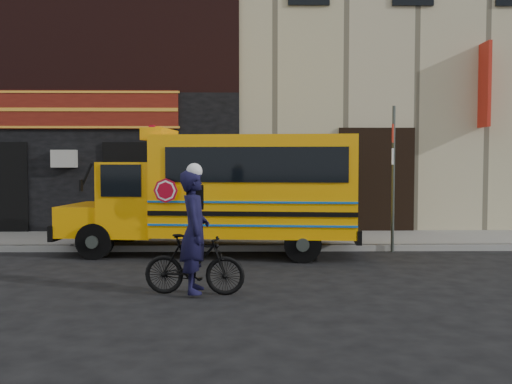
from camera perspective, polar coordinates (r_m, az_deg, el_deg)
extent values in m
plane|color=black|center=(11.31, -2.04, -7.96)|extent=(120.00, 120.00, 0.00)
cube|color=gray|center=(13.85, -1.83, -5.61)|extent=(40.00, 0.20, 0.15)
cube|color=gray|center=(15.34, -1.74, -4.77)|extent=(40.00, 3.00, 0.15)
cube|color=#B8AD8A|center=(21.97, -1.52, 13.49)|extent=(20.00, 10.00, 12.00)
cube|color=black|center=(17.45, -18.35, 2.85)|extent=(10.00, 0.30, 4.00)
cube|color=black|center=(17.79, -18.55, 14.19)|extent=(10.00, 0.28, 3.00)
cube|color=#5F150D|center=(17.35, -18.61, 7.81)|extent=(6.50, 0.12, 1.10)
cube|color=black|center=(17.94, -23.95, 0.35)|extent=(1.30, 0.10, 2.50)
cube|color=black|center=(16.86, -12.62, 0.38)|extent=(1.30, 0.10, 2.50)
cube|color=red|center=(17.74, 21.90, 9.91)|extent=(0.10, 0.70, 2.40)
cylinder|color=black|center=(13.16, -15.83, -4.76)|extent=(0.83, 0.36, 0.80)
cylinder|color=black|center=(14.93, -13.21, -3.81)|extent=(0.83, 0.36, 0.80)
cylinder|color=black|center=(12.29, 4.71, -5.19)|extent=(0.83, 0.36, 0.80)
cylinder|color=black|center=(14.18, 4.78, -4.10)|extent=(0.83, 0.36, 0.80)
cube|color=#FCA205|center=(14.15, -16.17, -2.59)|extent=(1.21, 2.10, 0.70)
cube|color=black|center=(14.39, -18.20, -3.53)|extent=(0.34, 2.05, 0.35)
cube|color=#FCA205|center=(13.75, -11.93, -0.61)|extent=(1.42, 2.22, 1.70)
cube|color=black|center=(13.91, -14.19, 1.06)|extent=(0.25, 1.80, 0.90)
cube|color=#FCA205|center=(13.18, -0.02, 0.70)|extent=(4.71, 2.67, 2.25)
cube|color=black|center=(13.26, 9.87, -3.97)|extent=(0.35, 2.20, 0.30)
cube|color=black|center=(12.06, -0.02, 2.76)|extent=(3.88, 0.45, 0.75)
cube|color=#FCA205|center=(13.58, -9.57, 5.62)|extent=(0.67, 1.64, 0.28)
cylinder|color=#A6061C|center=(12.20, -9.03, 0.15)|extent=(0.52, 0.09, 0.52)
cylinder|color=#3E4640|center=(13.95, 13.55, 1.23)|extent=(0.08, 0.08, 3.48)
cube|color=red|center=(13.88, 13.56, 5.72)|extent=(0.13, 0.29, 0.44)
cube|color=white|center=(13.86, 13.53, 3.47)|extent=(0.13, 0.29, 0.38)
imported|color=black|center=(9.35, -6.18, -7.21)|extent=(1.69, 0.66, 0.99)
imported|color=black|center=(9.24, -6.16, -4.24)|extent=(0.51, 0.74, 1.98)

